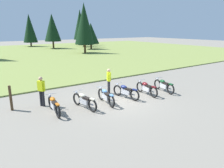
{
  "coord_description": "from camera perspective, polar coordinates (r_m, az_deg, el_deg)",
  "views": [
    {
      "loc": [
        -6.94,
        -9.49,
        4.15
      ],
      "look_at": [
        0.0,
        0.6,
        0.9
      ],
      "focal_mm": 33.44,
      "sensor_mm": 36.0,
      "label": 1
    }
  ],
  "objects": [
    {
      "name": "trail_marker_post",
      "position": [
        12.05,
        -25.96,
        -3.48
      ],
      "size": [
        0.12,
        0.12,
        1.33
      ],
      "primitive_type": "cube",
      "color": "#47331E",
      "rests_on": "ground"
    },
    {
      "name": "motorcycle_sky_blue",
      "position": [
        11.9,
        -1.69,
        -3.31
      ],
      "size": [
        0.62,
        2.1,
        0.88
      ],
      "color": "black",
      "rests_on": "ground"
    },
    {
      "name": "forest_treeline",
      "position": [
        44.96,
        -20.71,
        14.23
      ],
      "size": [
        34.42,
        27.8,
        8.87
      ],
      "color": "#47331E",
      "rests_on": "ground"
    },
    {
      "name": "grass_moorland",
      "position": [
        36.97,
        -23.69,
        7.26
      ],
      "size": [
        80.0,
        44.0,
        0.1
      ],
      "primitive_type": "cube",
      "color": "olive",
      "rests_on": "ground"
    },
    {
      "name": "rider_near_row_end",
      "position": [
        13.55,
        -0.89,
        1.19
      ],
      "size": [
        0.34,
        0.51,
        1.67
      ],
      "color": "black",
      "rests_on": "ground"
    },
    {
      "name": "rider_with_back_turned",
      "position": [
        11.97,
        -18.74,
        -1.45
      ],
      "size": [
        0.37,
        0.49,
        1.67
      ],
      "color": "black",
      "rests_on": "ground"
    },
    {
      "name": "motorcycle_orange",
      "position": [
        10.96,
        -15.61,
        -5.5
      ],
      "size": [
        0.62,
        2.1,
        0.88
      ],
      "color": "black",
      "rests_on": "ground"
    },
    {
      "name": "motorcycle_navy",
      "position": [
        12.83,
        3.77,
        -1.98
      ],
      "size": [
        0.69,
        2.08,
        0.88
      ],
      "color": "black",
      "rests_on": "ground"
    },
    {
      "name": "motorcycle_cream",
      "position": [
        11.28,
        -7.61,
        -4.49
      ],
      "size": [
        0.67,
        2.09,
        0.88
      ],
      "color": "black",
      "rests_on": "ground"
    },
    {
      "name": "ground_plane",
      "position": [
        12.46,
        1.57,
        -4.59
      ],
      "size": [
        140.0,
        140.0,
        0.0
      ],
      "primitive_type": "plane",
      "color": "gray"
    },
    {
      "name": "motorcycle_british_green",
      "position": [
        14.57,
        13.95,
        -0.34
      ],
      "size": [
        0.63,
        2.09,
        0.88
      ],
      "color": "black",
      "rests_on": "ground"
    },
    {
      "name": "motorcycle_maroon",
      "position": [
        13.66,
        9.41,
        -1.11
      ],
      "size": [
        0.62,
        2.1,
        0.88
      ],
      "color": "black",
      "rests_on": "ground"
    }
  ]
}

